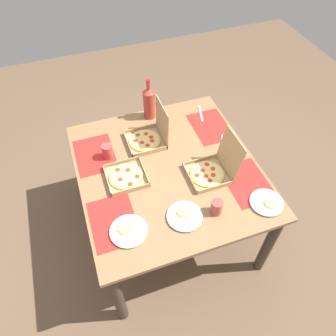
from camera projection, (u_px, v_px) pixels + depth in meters
ground_plane at (168, 225)px, 2.67m from camera, size 6.00×6.00×0.00m
dining_table at (168, 178)px, 2.20m from camera, size 1.26×1.17×0.73m
placemat_near_left at (95, 155)px, 2.20m from camera, size 0.36×0.26×0.00m
placemat_near_right at (113, 222)px, 1.85m from camera, size 0.36×0.26×0.00m
placemat_far_left at (210, 126)px, 2.39m from camera, size 0.36×0.26×0.00m
placemat_far_right at (247, 182)px, 2.04m from camera, size 0.36×0.26×0.00m
pizza_box_corner_right at (149, 136)px, 2.25m from camera, size 0.26×0.26×0.29m
pizza_box_corner_left at (212, 169)px, 2.05m from camera, size 0.25×0.29×0.29m
pizza_box_center at (126, 176)px, 2.06m from camera, size 0.25×0.25×0.04m
plate_far_left at (267, 203)px, 1.93m from camera, size 0.20×0.20×0.03m
plate_near_left at (185, 216)px, 1.87m from camera, size 0.21×0.21×0.03m
plate_near_right at (128, 231)px, 1.80m from camera, size 0.22×0.22×0.03m
soda_bottle at (149, 102)px, 2.37m from camera, size 0.09×0.09×0.32m
cup_dark at (108, 151)px, 2.15m from camera, size 0.07×0.07×0.11m
cup_clear_right at (216, 207)px, 1.86m from camera, size 0.07×0.07×0.10m
fork_by_near_left at (201, 113)px, 2.49m from camera, size 0.19×0.07×0.00m
knife_by_far_left at (222, 145)px, 2.26m from camera, size 0.20×0.11×0.00m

